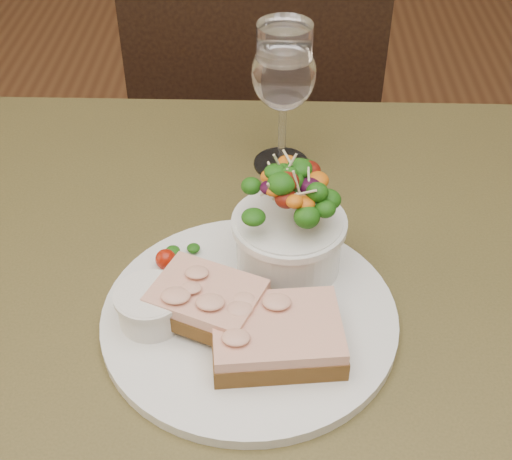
{
  "coord_description": "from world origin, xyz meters",
  "views": [
    {
      "loc": [
        0.0,
        -0.51,
        1.27
      ],
      "look_at": [
        -0.01,
        0.04,
        0.81
      ],
      "focal_mm": 50.0,
      "sensor_mm": 36.0,
      "label": 1
    }
  ],
  "objects_px": {
    "cafe_table": "(267,363)",
    "sandwich_back": "(207,301)",
    "dinner_plate": "(250,317)",
    "sandwich_front": "(277,335)",
    "chair_far": "(258,210)",
    "wine_glass": "(284,78)",
    "salad_bowl": "(289,221)",
    "ramekin": "(150,305)"
  },
  "relations": [
    {
      "from": "cafe_table",
      "to": "wine_glass",
      "type": "xyz_separation_m",
      "value": [
        0.01,
        0.24,
        0.22
      ]
    },
    {
      "from": "ramekin",
      "to": "salad_bowl",
      "type": "relative_size",
      "value": 0.49
    },
    {
      "from": "ramekin",
      "to": "salad_bowl",
      "type": "xyz_separation_m",
      "value": [
        0.13,
        0.08,
        0.04
      ]
    },
    {
      "from": "cafe_table",
      "to": "dinner_plate",
      "type": "xyz_separation_m",
      "value": [
        -0.02,
        -0.03,
        0.11
      ]
    },
    {
      "from": "chair_far",
      "to": "dinner_plate",
      "type": "bearing_deg",
      "value": 91.66
    },
    {
      "from": "chair_far",
      "to": "ramekin",
      "type": "xyz_separation_m",
      "value": [
        -0.08,
        -0.76,
        0.49
      ]
    },
    {
      "from": "chair_far",
      "to": "sandwich_back",
      "type": "bearing_deg",
      "value": 88.61
    },
    {
      "from": "ramekin",
      "to": "wine_glass",
      "type": "height_order",
      "value": "wine_glass"
    },
    {
      "from": "chair_far",
      "to": "wine_glass",
      "type": "distance_m",
      "value": 0.75
    },
    {
      "from": "chair_far",
      "to": "dinner_plate",
      "type": "xyz_separation_m",
      "value": [
        0.01,
        -0.75,
        0.46
      ]
    },
    {
      "from": "sandwich_front",
      "to": "sandwich_back",
      "type": "xyz_separation_m",
      "value": [
        -0.07,
        0.04,
        0.01
      ]
    },
    {
      "from": "cafe_table",
      "to": "dinner_plate",
      "type": "bearing_deg",
      "value": -120.88
    },
    {
      "from": "cafe_table",
      "to": "ramekin",
      "type": "distance_m",
      "value": 0.18
    },
    {
      "from": "dinner_plate",
      "to": "salad_bowl",
      "type": "xyz_separation_m",
      "value": [
        0.04,
        0.07,
        0.07
      ]
    },
    {
      "from": "cafe_table",
      "to": "sandwich_front",
      "type": "relative_size",
      "value": 6.23
    },
    {
      "from": "salad_bowl",
      "to": "wine_glass",
      "type": "height_order",
      "value": "wine_glass"
    },
    {
      "from": "sandwich_back",
      "to": "ramekin",
      "type": "distance_m",
      "value": 0.05
    },
    {
      "from": "ramekin",
      "to": "wine_glass",
      "type": "relative_size",
      "value": 0.36
    },
    {
      "from": "dinner_plate",
      "to": "cafe_table",
      "type": "bearing_deg",
      "value": 59.12
    },
    {
      "from": "chair_far",
      "to": "sandwich_back",
      "type": "distance_m",
      "value": 0.9
    },
    {
      "from": "cafe_table",
      "to": "dinner_plate",
      "type": "relative_size",
      "value": 2.76
    },
    {
      "from": "sandwich_front",
      "to": "wine_glass",
      "type": "relative_size",
      "value": 0.73
    },
    {
      "from": "chair_far",
      "to": "wine_glass",
      "type": "height_order",
      "value": "wine_glass"
    },
    {
      "from": "sandwich_front",
      "to": "ramekin",
      "type": "bearing_deg",
      "value": 159.3
    },
    {
      "from": "sandwich_front",
      "to": "wine_glass",
      "type": "height_order",
      "value": "wine_glass"
    },
    {
      "from": "sandwich_front",
      "to": "ramekin",
      "type": "height_order",
      "value": "ramekin"
    },
    {
      "from": "dinner_plate",
      "to": "sandwich_front",
      "type": "bearing_deg",
      "value": -57.93
    },
    {
      "from": "dinner_plate",
      "to": "ramekin",
      "type": "distance_m",
      "value": 0.1
    },
    {
      "from": "wine_glass",
      "to": "chair_far",
      "type": "bearing_deg",
      "value": 95.0
    },
    {
      "from": "dinner_plate",
      "to": "wine_glass",
      "type": "distance_m",
      "value": 0.3
    },
    {
      "from": "ramekin",
      "to": "salad_bowl",
      "type": "height_order",
      "value": "salad_bowl"
    },
    {
      "from": "cafe_table",
      "to": "sandwich_back",
      "type": "bearing_deg",
      "value": -147.69
    },
    {
      "from": "wine_glass",
      "to": "ramekin",
      "type": "bearing_deg",
      "value": -113.89
    },
    {
      "from": "ramekin",
      "to": "salad_bowl",
      "type": "bearing_deg",
      "value": 32.07
    },
    {
      "from": "dinner_plate",
      "to": "sandwich_front",
      "type": "relative_size",
      "value": 2.26
    },
    {
      "from": "sandwich_back",
      "to": "salad_bowl",
      "type": "height_order",
      "value": "salad_bowl"
    },
    {
      "from": "sandwich_back",
      "to": "ramekin",
      "type": "relative_size",
      "value": 1.97
    },
    {
      "from": "cafe_table",
      "to": "sandwich_back",
      "type": "height_order",
      "value": "sandwich_back"
    },
    {
      "from": "cafe_table",
      "to": "wine_glass",
      "type": "distance_m",
      "value": 0.33
    },
    {
      "from": "sandwich_back",
      "to": "chair_far",
      "type": "bearing_deg",
      "value": 110.68
    },
    {
      "from": "cafe_table",
      "to": "sandwich_front",
      "type": "height_order",
      "value": "sandwich_front"
    },
    {
      "from": "wine_glass",
      "to": "sandwich_back",
      "type": "bearing_deg",
      "value": -104.41
    }
  ]
}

